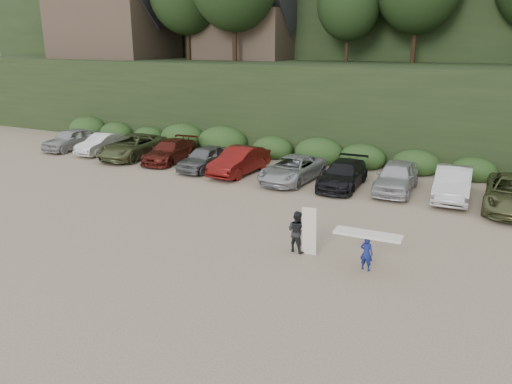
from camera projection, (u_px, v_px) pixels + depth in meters
The scene contains 4 objects.
ground at pixel (236, 247), 19.15m from camera, with size 120.00×120.00×0.00m, color tan.
parked_cars at pixel (281, 165), 28.56m from camera, with size 33.58×6.18×1.59m.
child_surfer at pixel (367, 245), 16.98m from camera, with size 2.29×0.71×1.36m.
adult_surfer at pixel (298, 231), 18.52m from camera, with size 1.26×0.77×1.87m.
Camera 1 is at (8.59, -15.48, 7.63)m, focal length 35.00 mm.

